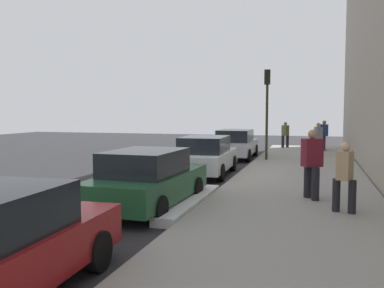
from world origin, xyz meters
TOP-DOWN VIEW (x-y plane):
  - ground_plane at (0.00, 0.00)m, footprint 56.00×56.00m
  - sidewalk at (0.00, -3.30)m, footprint 28.00×4.60m
  - lane_stripe_centre at (0.00, 3.20)m, footprint 28.00×0.14m
  - snow_bank_curb at (-5.14, -0.70)m, footprint 4.32×0.56m
  - parked_car_green at (-5.64, 0.28)m, footprint 4.44×2.01m
  - parked_car_white at (0.28, 0.28)m, footprint 4.50×2.00m
  - parked_car_silver at (6.39, 0.21)m, footprint 4.56×1.93m
  - pedestrian_navy_coat at (11.19, -4.29)m, footprint 0.58×0.49m
  - pedestrian_burgundy_coat at (-3.97, -3.71)m, footprint 0.55×0.59m
  - pedestrian_grey_coat at (8.00, -3.93)m, footprint 0.54×0.54m
  - pedestrian_tan_coat at (-5.33, -4.45)m, footprint 0.51×0.52m
  - pedestrian_olive_coat at (12.23, -1.94)m, footprint 0.52×0.50m
  - traffic_light_pole at (5.00, -1.54)m, footprint 0.35×0.26m
  - rolling_suitcase at (10.69, -4.22)m, footprint 0.34×0.22m

SIDE VIEW (x-z plane):
  - ground_plane at x=0.00m, z-range 0.00..0.00m
  - lane_stripe_centre at x=0.00m, z-range 0.00..0.01m
  - sidewalk at x=0.00m, z-range 0.00..0.15m
  - snow_bank_curb at x=-5.14m, z-range 0.00..0.22m
  - rolling_suitcase at x=10.69m, z-range -0.03..0.84m
  - parked_car_green at x=-5.64m, z-range 0.00..1.51m
  - parked_car_white at x=0.28m, z-range 0.00..1.51m
  - parked_car_silver at x=6.39m, z-range 0.00..1.51m
  - pedestrian_olive_coat at x=12.23m, z-range 0.20..1.84m
  - pedestrian_tan_coat at x=-5.33m, z-range 0.20..1.84m
  - pedestrian_grey_coat at x=8.00m, z-range 0.21..1.92m
  - pedestrian_navy_coat at x=11.19m, z-range 0.21..1.97m
  - pedestrian_burgundy_coat at x=-3.97m, z-range 0.21..2.06m
  - traffic_light_pole at x=5.00m, z-range 0.91..5.19m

